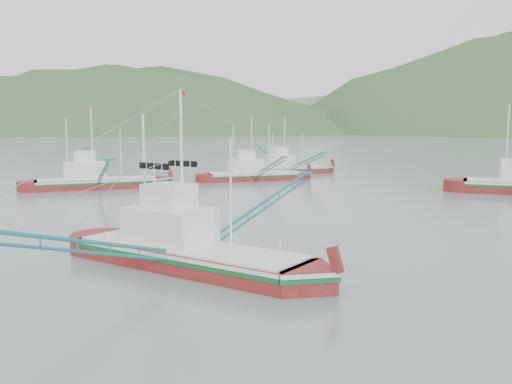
% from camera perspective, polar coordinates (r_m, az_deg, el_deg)
% --- Properties ---
extents(ground, '(1200.00, 1200.00, 0.00)m').
position_cam_1_polar(ground, '(30.57, -2.24, -7.31)').
color(ground, slate).
rests_on(ground, ground).
extents(main_boat, '(13.86, 23.40, 9.92)m').
position_cam_1_polar(main_boat, '(29.83, -6.87, -3.73)').
color(main_boat, maroon).
rests_on(main_boat, ground).
extents(bg_boat_far, '(14.13, 20.90, 9.08)m').
position_cam_1_polar(bg_boat_far, '(74.33, -0.20, 2.62)').
color(bg_boat_far, maroon).
rests_on(bg_boat_far, ground).
extents(bg_boat_left, '(16.97, 22.43, 9.95)m').
position_cam_1_polar(bg_boat_left, '(67.62, -15.69, 2.11)').
color(bg_boat_left, maroon).
rests_on(bg_boat_left, ground).
extents(bg_boat_extra, '(15.81, 20.35, 9.08)m').
position_cam_1_polar(bg_boat_extra, '(83.96, 3.07, 3.14)').
color(bg_boat_extra, maroon).
rests_on(bg_boat_extra, ground).
extents(headland_left, '(448.00, 308.00, 210.00)m').
position_cam_1_polar(headland_left, '(431.49, -14.36, 5.77)').
color(headland_left, '#33532B').
rests_on(headland_left, ground).
extents(ridge_distant, '(960.00, 400.00, 240.00)m').
position_cam_1_polar(ridge_distant, '(589.28, 13.71, 6.06)').
color(ridge_distant, slate).
rests_on(ridge_distant, ground).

